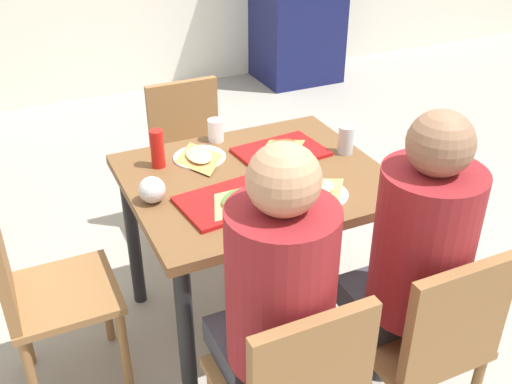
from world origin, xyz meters
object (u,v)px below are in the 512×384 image
object	(u,v)px
paper_plate_near_edge	(319,194)
pizza_slice_b	(282,145)
condiment_bottle	(157,149)
foil_bundle	(152,190)
chair_far_side	(191,151)
pizza_slice_a	(238,199)
tray_red_far	(281,152)
soda_can	(346,140)
chair_near_right	(430,338)
tray_red_near	(230,201)
person_in_red	(275,297)
person_in_brown_jacket	(413,254)
chair_left_end	(37,287)
main_table	(256,199)
plastic_cup_b	(307,208)
paper_plate_center	(200,157)
pizza_slice_c	(199,156)
pizza_slice_d	(317,188)
plastic_cup_a	(216,130)

from	to	relation	value
paper_plate_near_edge	pizza_slice_b	xyz separation A→B (m)	(0.04, 0.39, 0.02)
condiment_bottle	foil_bundle	size ratio (longest dim) A/B	1.60
chair_far_side	pizza_slice_a	bearing A→B (deg)	-98.80
tray_red_far	soda_can	world-z (taller)	soda_can
chair_near_right	tray_red_near	xyz separation A→B (m)	(-0.43, 0.66, 0.27)
person_in_red	person_in_brown_jacket	bearing A→B (deg)	0.00
chair_left_end	soda_can	world-z (taller)	soda_can
main_table	pizza_slice_a	size ratio (longest dim) A/B	3.82
plastic_cup_b	tray_red_near	bearing A→B (deg)	133.04
plastic_cup_b	condiment_bottle	bearing A→B (deg)	120.27
soda_can	foil_bundle	size ratio (longest dim) A/B	1.22
tray_red_far	foil_bundle	xyz separation A→B (m)	(-0.61, -0.15, 0.04)
tray_red_far	plastic_cup_b	distance (m)	0.52
main_table	pizza_slice_b	world-z (taller)	pizza_slice_b
paper_plate_near_edge	paper_plate_center	bearing A→B (deg)	122.49
chair_left_end	tray_red_far	bearing A→B (deg)	6.95
chair_near_right	paper_plate_near_edge	size ratio (longest dim) A/B	3.92
pizza_slice_c	tray_red_far	bearing A→B (deg)	-15.16
tray_red_far	condiment_bottle	distance (m)	0.52
pizza_slice_a	pizza_slice_c	bearing A→B (deg)	90.67
chair_left_end	paper_plate_center	distance (m)	0.82
chair_left_end	tray_red_near	distance (m)	0.78
person_in_red	plastic_cup_b	size ratio (longest dim) A/B	12.71
tray_red_far	foil_bundle	world-z (taller)	foil_bundle
pizza_slice_a	foil_bundle	distance (m)	0.32
pizza_slice_a	foil_bundle	xyz separation A→B (m)	(-0.28, 0.16, 0.03)
condiment_bottle	soda_can	bearing A→B (deg)	-15.93
person_in_brown_jacket	plastic_cup_b	distance (m)	0.39
person_in_red	pizza_slice_b	xyz separation A→B (m)	(0.45, 0.83, 0.04)
person_in_red	tray_red_far	distance (m)	0.91
main_table	paper_plate_near_edge	bearing A→B (deg)	-57.51
pizza_slice_c	foil_bundle	xyz separation A→B (m)	(-0.27, -0.24, 0.03)
person_in_red	pizza_slice_b	bearing A→B (deg)	61.57
chair_far_side	pizza_slice_d	xyz separation A→B (m)	(0.15, -1.03, 0.28)
paper_plate_center	plastic_cup_b	size ratio (longest dim) A/B	2.20
main_table	plastic_cup_a	size ratio (longest dim) A/B	10.11
person_in_brown_jacket	plastic_cup_a	xyz separation A→B (m)	(-0.28, 1.04, 0.07)
person_in_brown_jacket	main_table	bearing A→B (deg)	110.49
pizza_slice_c	pizza_slice_a	bearing A→B (deg)	-89.33
chair_far_side	plastic_cup_b	size ratio (longest dim) A/B	8.61
pizza_slice_c	pizza_slice_d	size ratio (longest dim) A/B	1.04
soda_can	paper_plate_center	bearing A→B (deg)	159.57
pizza_slice_b	condiment_bottle	distance (m)	0.53
pizza_slice_d	plastic_cup_a	world-z (taller)	plastic_cup_a
person_in_brown_jacket	paper_plate_center	distance (m)	1.00
plastic_cup_a	condiment_bottle	xyz separation A→B (m)	(-0.30, -0.13, 0.03)
pizza_slice_a	soda_can	xyz separation A→B (m)	(0.58, 0.20, 0.04)
chair_near_right	person_in_brown_jacket	size ratio (longest dim) A/B	0.68
pizza_slice_d	condiment_bottle	size ratio (longest dim) A/B	1.49
soda_can	foil_bundle	world-z (taller)	soda_can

